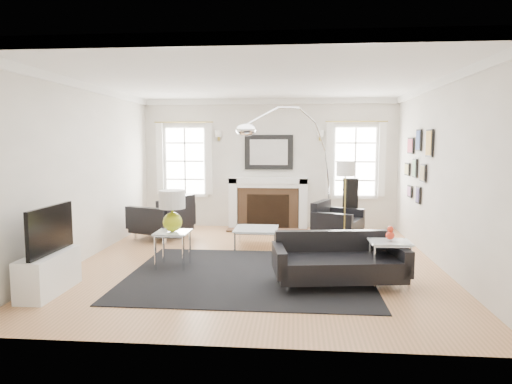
# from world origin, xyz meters

# --- Properties ---
(floor) EXTENTS (6.00, 6.00, 0.00)m
(floor) POSITION_xyz_m (0.00, 0.00, 0.00)
(floor) COLOR #A57445
(floor) RESTS_ON ground
(back_wall) EXTENTS (5.50, 0.04, 2.80)m
(back_wall) POSITION_xyz_m (0.00, 3.00, 1.40)
(back_wall) COLOR silver
(back_wall) RESTS_ON floor
(front_wall) EXTENTS (5.50, 0.04, 2.80)m
(front_wall) POSITION_xyz_m (0.00, -3.00, 1.40)
(front_wall) COLOR silver
(front_wall) RESTS_ON floor
(left_wall) EXTENTS (0.04, 6.00, 2.80)m
(left_wall) POSITION_xyz_m (-2.75, 0.00, 1.40)
(left_wall) COLOR silver
(left_wall) RESTS_ON floor
(right_wall) EXTENTS (0.04, 6.00, 2.80)m
(right_wall) POSITION_xyz_m (2.75, 0.00, 1.40)
(right_wall) COLOR silver
(right_wall) RESTS_ON floor
(ceiling) EXTENTS (5.50, 6.00, 0.02)m
(ceiling) POSITION_xyz_m (0.00, 0.00, 2.80)
(ceiling) COLOR white
(ceiling) RESTS_ON back_wall
(crown_molding) EXTENTS (5.50, 6.00, 0.12)m
(crown_molding) POSITION_xyz_m (0.00, 0.00, 2.74)
(crown_molding) COLOR white
(crown_molding) RESTS_ON back_wall
(fireplace) EXTENTS (1.70, 0.69, 1.11)m
(fireplace) POSITION_xyz_m (0.00, 2.79, 0.54)
(fireplace) COLOR white
(fireplace) RESTS_ON floor
(mantel_mirror) EXTENTS (1.05, 0.07, 0.75)m
(mantel_mirror) POSITION_xyz_m (0.00, 2.95, 1.65)
(mantel_mirror) COLOR black
(mantel_mirror) RESTS_ON back_wall
(window_left) EXTENTS (1.24, 0.15, 1.62)m
(window_left) POSITION_xyz_m (-1.85, 2.95, 1.46)
(window_left) COLOR white
(window_left) RESTS_ON back_wall
(window_right) EXTENTS (1.24, 0.15, 1.62)m
(window_right) POSITION_xyz_m (1.85, 2.95, 1.46)
(window_right) COLOR white
(window_right) RESTS_ON back_wall
(gallery_wall) EXTENTS (0.04, 1.73, 1.29)m
(gallery_wall) POSITION_xyz_m (2.72, 1.30, 1.53)
(gallery_wall) COLOR black
(gallery_wall) RESTS_ON right_wall
(tv_unit) EXTENTS (0.35, 1.00, 1.09)m
(tv_unit) POSITION_xyz_m (-2.44, -1.70, 0.33)
(tv_unit) COLOR white
(tv_unit) RESTS_ON floor
(area_rug) EXTENTS (3.37, 2.81, 0.01)m
(area_rug) POSITION_xyz_m (-0.05, -0.72, 0.01)
(area_rug) COLOR black
(area_rug) RESTS_ON floor
(sofa) EXTENTS (1.78, 1.00, 0.55)m
(sofa) POSITION_xyz_m (1.15, -1.04, 0.30)
(sofa) COLOR black
(sofa) RESTS_ON floor
(armchair_left) EXTENTS (1.22, 1.29, 0.70)m
(armchair_left) POSITION_xyz_m (-1.94, 1.58, 0.39)
(armchair_left) COLOR black
(armchair_left) RESTS_ON floor
(armchair_right) EXTENTS (1.08, 1.14, 0.61)m
(armchair_right) POSITION_xyz_m (1.35, 1.74, 0.34)
(armchair_right) COLOR black
(armchair_right) RESTS_ON floor
(coffee_table) EXTENTS (0.77, 0.77, 0.34)m
(coffee_table) POSITION_xyz_m (-0.11, 1.03, 0.31)
(coffee_table) COLOR silver
(coffee_table) RESTS_ON floor
(side_table_left) EXTENTS (0.49, 0.49, 0.54)m
(side_table_left) POSITION_xyz_m (-1.23, -0.42, 0.44)
(side_table_left) COLOR silver
(side_table_left) RESTS_ON floor
(nesting_table) EXTENTS (0.53, 0.44, 0.58)m
(nesting_table) POSITION_xyz_m (1.82, -0.98, 0.46)
(nesting_table) COLOR silver
(nesting_table) RESTS_ON floor
(gourd_lamp) EXTENTS (0.39, 0.39, 0.62)m
(gourd_lamp) POSITION_xyz_m (-1.23, -0.42, 0.90)
(gourd_lamp) COLOR #A6B616
(gourd_lamp) RESTS_ON side_table_left
(orange_vase) EXTENTS (0.11, 0.11, 0.18)m
(orange_vase) POSITION_xyz_m (1.82, -0.98, 0.68)
(orange_vase) COLOR red
(orange_vase) RESTS_ON nesting_table
(arc_floor_lamp) EXTENTS (1.85, 1.72, 2.62)m
(arc_floor_lamp) POSITION_xyz_m (0.49, 1.63, 1.42)
(arc_floor_lamp) COLOR white
(arc_floor_lamp) RESTS_ON floor
(stick_floor_lamp) EXTENTS (0.31, 0.31, 1.54)m
(stick_floor_lamp) POSITION_xyz_m (1.45, 1.04, 1.33)
(stick_floor_lamp) COLOR #A38D38
(stick_floor_lamp) RESTS_ON floor
(speaker_tower) EXTENTS (0.29, 0.29, 1.15)m
(speaker_tower) POSITION_xyz_m (1.68, 2.19, 0.58)
(speaker_tower) COLOR black
(speaker_tower) RESTS_ON floor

